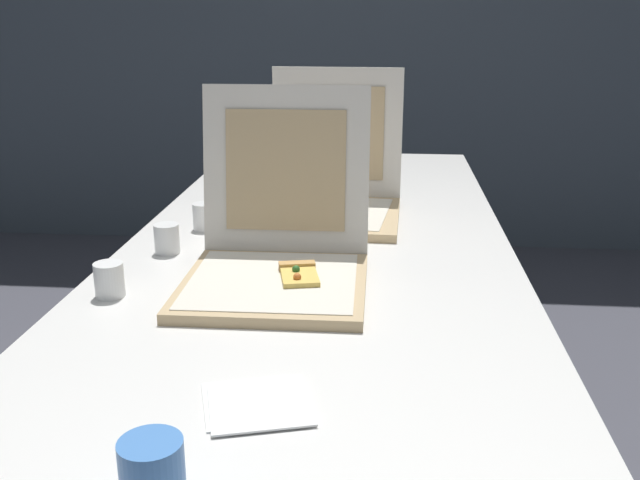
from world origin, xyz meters
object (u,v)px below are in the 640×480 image
pizza_box_front (277,257)px  pizza_box_middle (331,196)px  cup_white_near_left (109,280)px  napkin_pile (255,403)px  cup_white_mid (204,216)px  cup_white_near_center (167,239)px  cup_printed_front (153,478)px  table (318,259)px  cup_white_far (254,188)px

pizza_box_front → pizza_box_middle: pizza_box_middle is taller
cup_white_near_left → napkin_pile: (0.36, -0.38, -0.03)m
pizza_box_front → cup_white_mid: bearing=123.5°
pizza_box_middle → cup_white_near_center: 0.50m
cup_white_near_left → cup_printed_front: (0.29, -0.62, 0.01)m
table → cup_white_near_left: (-0.38, -0.39, 0.08)m
table → cup_white_far: 0.46m
cup_white_mid → napkin_pile: 0.89m
napkin_pile → pizza_box_front: bearing=94.6°
table → pizza_box_front: size_ratio=5.43×
pizza_box_middle → cup_white_near_left: size_ratio=5.66×
cup_white_mid → napkin_pile: cup_white_mid is taller
table → cup_printed_front: bearing=-95.1°
napkin_pile → cup_white_far: bearing=100.3°
pizza_box_front → cup_white_near_left: (-0.32, -0.10, -0.02)m
pizza_box_middle → cup_white_mid: (-0.32, -0.15, -0.02)m
cup_white_near_center → cup_printed_front: cup_printed_front is taller
cup_white_far → cup_white_near_left: bearing=-100.7°
pizza_box_middle → napkin_pile: pizza_box_middle is taller
table → pizza_box_middle: 0.25m
pizza_box_front → cup_white_near_center: 0.33m
pizza_box_front → napkin_pile: size_ratio=2.29×
cup_white_near_center → napkin_pile: cup_white_near_center is taller
cup_white_mid → cup_printed_front: 1.10m
cup_white_near_left → cup_white_mid: bearing=80.8°
cup_white_near_center → napkin_pile: size_ratio=0.37×
cup_white_near_center → cup_printed_front: 0.93m
cup_white_far → table: bearing=-59.5°
pizza_box_middle → cup_white_near_left: pizza_box_middle is taller
cup_white_far → napkin_pile: size_ratio=0.37×
pizza_box_middle → table: bearing=-91.6°
table → cup_white_far: bearing=120.5°
table → cup_white_near_center: (-0.34, -0.12, 0.08)m
table → pizza_box_middle: size_ratio=5.95×
cup_white_mid → cup_white_far: bearing=77.0°
pizza_box_front → cup_white_near_left: pizza_box_front is taller
cup_white_near_center → cup_white_far: same height
cup_white_near_center → cup_white_far: 0.52m
cup_white_mid → cup_printed_front: cup_printed_front is taller
table → cup_white_near_left: size_ratio=33.67×
cup_white_near_left → cup_white_far: (0.15, 0.78, 0.00)m
pizza_box_front → cup_white_near_center: (-0.28, 0.17, -0.02)m
pizza_box_middle → cup_white_near_center: pizza_box_middle is taller
pizza_box_middle → cup_white_mid: bearing=-152.0°
pizza_box_middle → cup_white_near_left: bearing=-120.3°
table → cup_white_far: cup_white_far is taller
table → napkin_pile: napkin_pile is taller
cup_white_near_left → pizza_box_middle: bearing=57.7°
pizza_box_front → cup_printed_front: size_ratio=4.64×
cup_white_near_center → cup_white_far: bearing=77.4°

